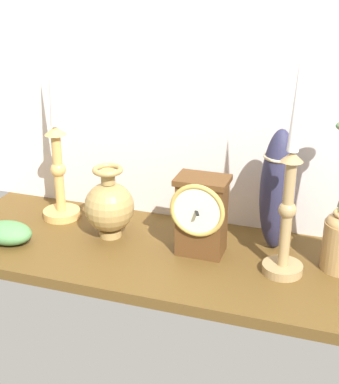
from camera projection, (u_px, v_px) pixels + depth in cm
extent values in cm
cube|color=brown|center=(165.00, 256.00, 124.85)|extent=(100.00, 36.00, 2.40)
cube|color=silver|center=(191.00, 84.00, 127.79)|extent=(120.00, 2.00, 65.00)
cube|color=#563518|center=(202.00, 218.00, 120.90)|extent=(9.72, 6.74, 16.02)
cube|color=#563518|center=(203.00, 180.00, 117.53)|extent=(10.89, 7.54, 1.20)
torus|color=tan|center=(197.00, 211.00, 116.28)|extent=(11.56, 1.05, 11.56)
cylinder|color=#E9EECD|center=(197.00, 211.00, 116.19)|extent=(9.67, 0.40, 9.67)
cube|color=black|center=(196.00, 212.00, 115.93)|extent=(2.07, 3.60, 0.30)
cylinder|color=tan|center=(62.00, 213.00, 139.83)|extent=(8.88, 8.88, 1.80)
cylinder|color=tan|center=(59.00, 173.00, 135.75)|extent=(2.29, 2.29, 19.04)
sphere|color=tan|center=(58.00, 170.00, 135.38)|extent=(3.66, 3.66, 3.66)
cone|color=tan|center=(55.00, 130.00, 131.64)|extent=(4.97, 4.97, 2.00)
cone|color=silver|center=(51.00, 82.00, 127.33)|extent=(1.82, 1.82, 20.03)
cylinder|color=#A48656|center=(282.00, 268.00, 115.93)|extent=(8.16, 8.16, 1.80)
cylinder|color=#A48656|center=(287.00, 215.00, 111.28)|extent=(2.19, 2.19, 21.96)
sphere|color=#A48656|center=(287.00, 210.00, 110.85)|extent=(3.50, 3.50, 3.50)
cone|color=#A48656|center=(292.00, 156.00, 106.59)|extent=(4.32, 4.32, 2.00)
cone|color=white|center=(297.00, 100.00, 102.43)|extent=(2.24, 2.24, 19.29)
cylinder|color=#A7884D|center=(110.00, 232.00, 130.70)|extent=(5.03, 5.03, 1.60)
sphere|color=#A7884D|center=(109.00, 207.00, 128.20)|extent=(11.17, 11.17, 11.17)
cylinder|color=#A7884D|center=(108.00, 177.00, 125.39)|extent=(3.13, 3.13, 3.19)
torus|color=#A7884D|center=(108.00, 170.00, 124.77)|extent=(6.75, 6.75, 1.22)
ellipsoid|color=#292946|center=(278.00, 191.00, 120.74)|extent=(7.48, 7.48, 26.86)
torus|color=#CCB78C|center=(280.00, 157.00, 117.80)|extent=(6.96, 6.96, 0.60)
ellipsoid|color=#50894D|center=(8.00, 233.00, 127.14)|extent=(11.21, 7.85, 4.74)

